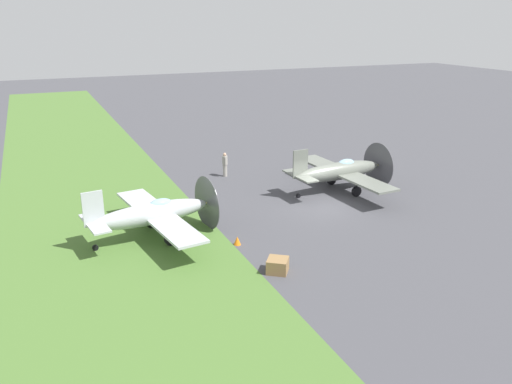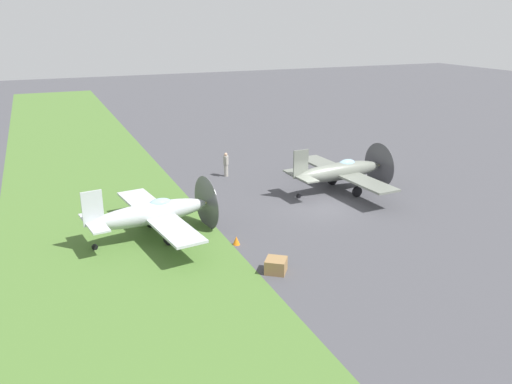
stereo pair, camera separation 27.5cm
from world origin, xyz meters
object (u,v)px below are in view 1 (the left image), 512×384
object	(u,v)px
airplane_wingman	(154,213)
ground_crew_chief	(225,164)
airplane_lead	(340,171)
runway_marker_cone	(237,241)
supply_crate	(278,265)

from	to	relation	value
airplane_wingman	ground_crew_chief	distance (m)	11.34
airplane_lead	runway_marker_cone	world-z (taller)	airplane_lead
runway_marker_cone	supply_crate	bearing A→B (deg)	9.31
supply_crate	ground_crew_chief	bearing A→B (deg)	168.55
runway_marker_cone	ground_crew_chief	bearing A→B (deg)	162.57
airplane_wingman	ground_crew_chief	size ratio (longest dim) A/B	5.15
airplane_wingman	ground_crew_chief	world-z (taller)	airplane_wingman
airplane_lead	supply_crate	world-z (taller)	airplane_lead
supply_crate	runway_marker_cone	bearing A→B (deg)	-170.69
airplane_lead	ground_crew_chief	distance (m)	8.38
airplane_wingman	supply_crate	world-z (taller)	airplane_wingman
airplane_lead	ground_crew_chief	xyz separation A→B (m)	(-6.11, -5.73, -0.45)
airplane_lead	supply_crate	distance (m)	12.38
ground_crew_chief	runway_marker_cone	xyz separation A→B (m)	(11.36, -3.57, -0.69)
ground_crew_chief	supply_crate	bearing A→B (deg)	-178.28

